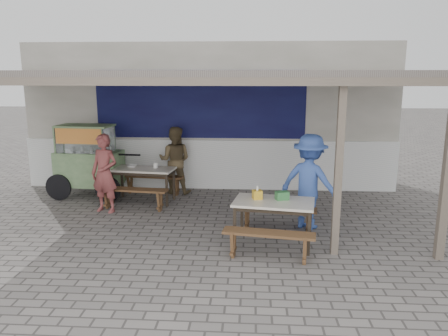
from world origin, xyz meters
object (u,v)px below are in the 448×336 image
(bench_left_wall, at_px, (153,180))
(bench_right_wall, at_px, (277,214))
(table_left, at_px, (143,172))
(patron_wall_side, at_px, (175,160))
(condiment_bowl, at_px, (132,166))
(patron_street_side, at_px, (105,173))
(table_right, at_px, (274,206))
(bench_left_street, at_px, (133,194))
(condiment_jar, at_px, (156,165))
(bench_right_street, at_px, (269,239))
(vendor_cart, at_px, (88,158))
(tissue_box, at_px, (257,195))
(donation_box, at_px, (282,196))
(patron_right_table, at_px, (309,182))

(bench_left_wall, height_order, bench_right_wall, same)
(table_left, relative_size, patron_wall_side, 0.90)
(patron_wall_side, bearing_deg, condiment_bowl, 43.48)
(patron_wall_side, bearing_deg, table_left, 57.44)
(patron_street_side, relative_size, patron_wall_side, 1.02)
(table_left, xyz_separation_m, table_right, (2.73, -2.34, 0.00))
(bench_left_street, relative_size, condiment_jar, 14.22)
(bench_right_street, relative_size, condiment_bowl, 6.46)
(condiment_jar, bearing_deg, vendor_cart, 171.56)
(bench_right_wall, height_order, vendor_cart, vendor_cart)
(bench_left_wall, bearing_deg, bench_right_street, -47.61)
(vendor_cart, xyz_separation_m, tissue_box, (3.79, -2.55, -0.07))
(donation_box, bearing_deg, vendor_cart, 148.42)
(table_right, height_order, patron_wall_side, patron_wall_side)
(table_right, bearing_deg, condiment_jar, 144.51)
(patron_right_table, bearing_deg, table_right, 82.12)
(tissue_box, bearing_deg, condiment_bowl, 139.52)
(bench_right_wall, bearing_deg, tissue_box, -116.15)
(table_left, xyz_separation_m, tissue_box, (2.46, -2.23, 0.15))
(table_right, relative_size, vendor_cart, 0.66)
(bench_left_wall, relative_size, condiment_bowl, 6.74)
(bench_right_street, bearing_deg, bench_left_wall, 134.61)
(patron_wall_side, relative_size, tissue_box, 10.84)
(table_left, relative_size, patron_right_table, 0.82)
(tissue_box, bearing_deg, donation_box, -3.34)
(table_left, bearing_deg, patron_right_table, -16.27)
(bench_left_wall, relative_size, table_right, 1.06)
(bench_left_wall, xyz_separation_m, bench_right_wall, (2.75, -2.31, -0.00))
(bench_left_wall, height_order, condiment_bowl, condiment_bowl)
(condiment_jar, bearing_deg, patron_right_table, -26.02)
(table_left, relative_size, bench_left_wall, 0.96)
(table_left, bearing_deg, bench_left_street, -90.00)
(vendor_cart, relative_size, condiment_bowl, 9.69)
(tissue_box, bearing_deg, vendor_cart, 146.02)
(bench_right_street, distance_m, bench_right_wall, 1.27)
(table_right, height_order, bench_right_street, table_right)
(table_left, distance_m, table_right, 3.59)
(patron_street_side, relative_size, condiment_jar, 15.49)
(table_right, bearing_deg, bench_right_wall, 90.00)
(table_left, xyz_separation_m, bench_left_wall, (0.07, 0.61, -0.33))
(bench_right_street, height_order, patron_wall_side, patron_wall_side)
(bench_left_street, height_order, condiment_jar, condiment_jar)
(patron_right_table, height_order, condiment_jar, patron_right_table)
(table_right, xyz_separation_m, condiment_jar, (-2.47, 2.42, 0.13))
(bench_left_wall, distance_m, table_right, 3.98)
(bench_left_wall, relative_size, bench_right_street, 1.04)
(table_right, distance_m, patron_wall_side, 3.78)
(bench_right_wall, height_order, patron_right_table, patron_right_table)
(bench_right_street, bearing_deg, condiment_jar, 136.82)
(vendor_cart, bearing_deg, table_right, -28.50)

